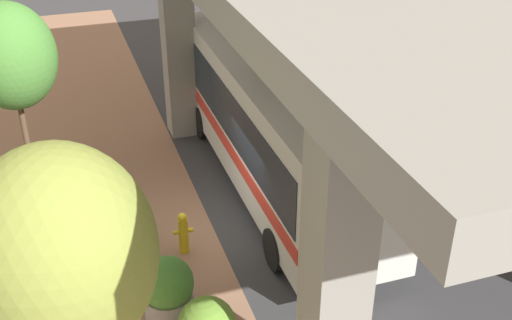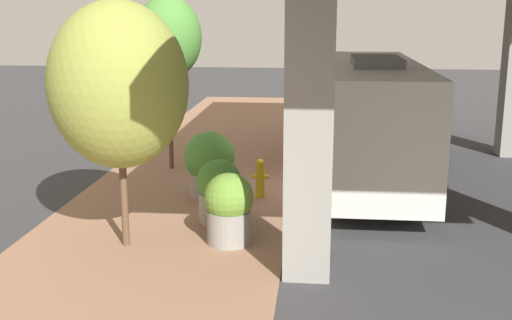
% 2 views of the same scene
% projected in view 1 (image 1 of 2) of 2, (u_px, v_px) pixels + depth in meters
% --- Properties ---
extents(ground_plane, '(80.00, 80.00, 0.00)m').
position_uv_depth(ground_plane, '(215.00, 232.00, 15.99)').
color(ground_plane, '#38383A').
rests_on(ground_plane, ground).
extents(sidewalk_strip, '(6.00, 40.00, 0.02)m').
position_uv_depth(sidewalk_strip, '(92.00, 255.00, 15.16)').
color(sidewalk_strip, '#936B51').
rests_on(sidewalk_strip, ground).
extents(bus, '(2.77, 10.10, 3.81)m').
position_uv_depth(bus, '(278.00, 120.00, 16.84)').
color(bus, silver).
rests_on(bus, ground).
extents(fire_hydrant, '(0.47, 0.23, 1.10)m').
position_uv_depth(fire_hydrant, '(183.00, 233.00, 15.02)').
color(fire_hydrant, gold).
rests_on(fire_hydrant, ground).
extents(planter_front, '(1.40, 1.40, 1.82)m').
position_uv_depth(planter_front, '(121.00, 231.00, 14.44)').
color(planter_front, gray).
rests_on(planter_front, ground).
extents(planter_middle, '(1.08, 1.08, 1.58)m').
position_uv_depth(planter_middle, '(168.00, 292.00, 12.88)').
color(planter_middle, gray).
rests_on(planter_middle, ground).
extents(street_tree_near, '(2.13, 2.13, 5.51)m').
position_uv_depth(street_tree_near, '(10.00, 57.00, 14.81)').
color(street_tree_near, brown).
rests_on(street_tree_near, ground).
extents(street_tree_far, '(2.93, 2.93, 5.31)m').
position_uv_depth(street_tree_far, '(61.00, 254.00, 9.54)').
color(street_tree_far, brown).
rests_on(street_tree_far, ground).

